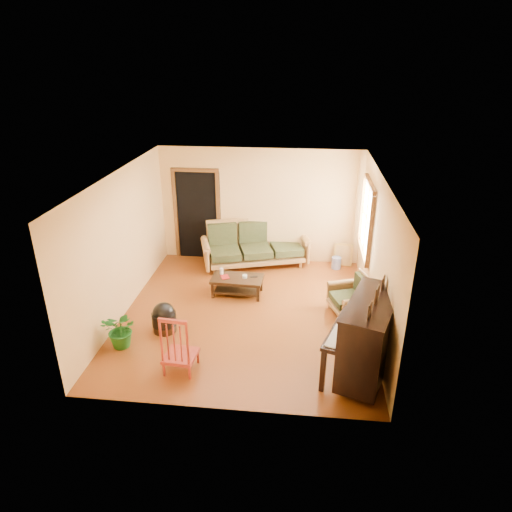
# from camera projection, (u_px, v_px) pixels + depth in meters

# --- Properties ---
(floor) EXTENTS (5.00, 5.00, 0.00)m
(floor) POSITION_uv_depth(u_px,v_px,m) (246.00, 314.00, 8.49)
(floor) COLOR #58260B
(floor) RESTS_ON ground
(doorway) EXTENTS (1.08, 0.16, 2.05)m
(doorway) POSITION_uv_depth(u_px,v_px,m) (197.00, 216.00, 10.47)
(doorway) COLOR black
(doorway) RESTS_ON floor
(window) EXTENTS (0.12, 1.36, 1.46)m
(window) POSITION_uv_depth(u_px,v_px,m) (367.00, 219.00, 8.84)
(window) COLOR white
(window) RESTS_ON right_wall
(sofa) EXTENTS (2.52, 1.63, 1.00)m
(sofa) POSITION_uv_depth(u_px,v_px,m) (256.00, 245.00, 10.26)
(sofa) COLOR olive
(sofa) RESTS_ON floor
(coffee_table) EXTENTS (1.04, 0.60, 0.37)m
(coffee_table) POSITION_uv_depth(u_px,v_px,m) (237.00, 286.00, 9.12)
(coffee_table) COLOR black
(coffee_table) RESTS_ON floor
(armchair) EXTENTS (0.94, 0.96, 0.76)m
(armchair) POSITION_uv_depth(u_px,v_px,m) (349.00, 295.00, 8.37)
(armchair) COLOR olive
(armchair) RESTS_ON floor
(piano) EXTENTS (1.27, 1.63, 1.27)m
(piano) POSITION_uv_depth(u_px,v_px,m) (368.00, 339.00, 6.63)
(piano) COLOR black
(piano) RESTS_ON floor
(footstool) EXTENTS (0.50, 0.50, 0.40)m
(footstool) POSITION_uv_depth(u_px,v_px,m) (164.00, 321.00, 7.90)
(footstool) COLOR black
(footstool) RESTS_ON floor
(red_chair) EXTENTS (0.51, 0.55, 1.00)m
(red_chair) POSITION_uv_depth(u_px,v_px,m) (180.00, 342.00, 6.81)
(red_chair) COLOR maroon
(red_chair) RESTS_ON floor
(leaning_frame) EXTENTS (0.42, 0.13, 0.55)m
(leaning_frame) POSITION_uv_depth(u_px,v_px,m) (343.00, 255.00, 10.31)
(leaning_frame) COLOR gold
(leaning_frame) RESTS_ON floor
(ceramic_crock) EXTENTS (0.24, 0.24, 0.27)m
(ceramic_crock) POSITION_uv_depth(u_px,v_px,m) (336.00, 263.00, 10.24)
(ceramic_crock) COLOR navy
(ceramic_crock) RESTS_ON floor
(potted_plant) EXTENTS (0.69, 0.64, 0.64)m
(potted_plant) POSITION_uv_depth(u_px,v_px,m) (122.00, 330.00, 7.43)
(potted_plant) COLOR #1B601D
(potted_plant) RESTS_ON floor
(book) EXTENTS (0.22, 0.24, 0.02)m
(book) POSITION_uv_depth(u_px,v_px,m) (221.00, 278.00, 9.02)
(book) COLOR maroon
(book) RESTS_ON coffee_table
(candle) EXTENTS (0.09, 0.09, 0.13)m
(candle) POSITION_uv_depth(u_px,v_px,m) (222.00, 271.00, 9.16)
(candle) COLOR silver
(candle) RESTS_ON coffee_table
(glass_jar) EXTENTS (0.09, 0.09, 0.06)m
(glass_jar) POSITION_uv_depth(u_px,v_px,m) (245.00, 276.00, 9.02)
(glass_jar) COLOR white
(glass_jar) RESTS_ON coffee_table
(remote) EXTENTS (0.16, 0.08, 0.02)m
(remote) POSITION_uv_depth(u_px,v_px,m) (254.00, 277.00, 9.06)
(remote) COLOR black
(remote) RESTS_ON coffee_table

